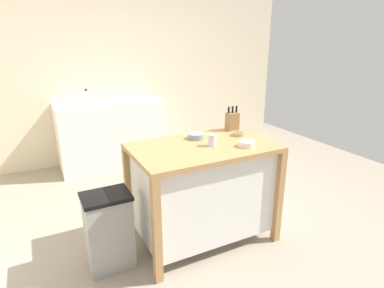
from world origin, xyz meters
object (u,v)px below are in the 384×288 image
Objects in this scene: trash_bin at (109,231)px; sink_faucet at (105,92)px; knife_block at (232,121)px; drinking_cup at (212,140)px; bowl_ceramic_small at (247,144)px; bowl_ceramic_wide at (238,134)px; bowl_stoneware_deep at (196,136)px; kitchen_island at (202,187)px; bottle_dish_soap at (87,97)px.

sink_faucet is (0.56, 2.28, 0.70)m from trash_bin.
knife_block is 0.37× the size of trash_bin.
trash_bin is (-0.89, 0.05, -0.62)m from drinking_cup.
bowl_ceramic_wide is (0.12, 0.29, -0.01)m from bowl_ceramic_small.
knife_block is 0.45m from bowl_stoneware_deep.
bowl_ceramic_small and bowl_stoneware_deep have the same top height.
drinking_cup is (0.06, -0.05, 0.44)m from kitchen_island.
sink_faucet is 1.12× the size of bottle_dish_soap.
bowl_ceramic_small is 2.54m from sink_faucet.
bowl_ceramic_wide is 1.39m from trash_bin.
knife_block is at bearing -61.19° from bottle_dish_soap.
trash_bin is (-1.31, -0.28, -0.66)m from knife_block.
kitchen_island is 0.46m from bowl_stoneware_deep.
kitchen_island is at bearing -82.98° from sink_faucet.
sink_faucet reaches higher than drinking_cup.
trash_bin is at bearing -175.71° from bowl_ceramic_wide.
kitchen_island is at bearing 139.35° from drinking_cup.
bowl_ceramic_wide is 0.57× the size of bottle_dish_soap.
kitchen_island is 6.07× the size of bottle_dish_soap.
sink_faucet reaches higher than trash_bin.
kitchen_island is at bearing -149.87° from knife_block.
sink_faucet reaches higher than bowl_ceramic_small.
bottle_dish_soap is at bearing 115.39° from bowl_ceramic_wide.
trash_bin is at bearing 170.40° from bowl_ceramic_small.
bowl_stoneware_deep is at bearing 166.32° from bowl_ceramic_wide.
trash_bin is 2.45m from sink_faucet.
bowl_stoneware_deep is at bearing -73.27° from bottle_dish_soap.
kitchen_island is 2.35m from sink_faucet.
drinking_cup is 1.09m from trash_bin.
drinking_cup is at bearing -40.65° from kitchen_island.
sink_faucet is (-0.70, 2.18, 0.11)m from bowl_ceramic_wide.
drinking_cup is 2.28m from bottle_dish_soap.
drinking_cup is at bearing -2.91° from trash_bin.
drinking_cup is (-0.42, -0.33, -0.04)m from knife_block.
bowl_stoneware_deep is 0.24m from drinking_cup.
knife_block is 2.14m from bottle_dish_soap.
kitchen_island is 2.28m from bottle_dish_soap.
trash_bin is at bearing -97.41° from bottle_dish_soap.
trash_bin is (-1.26, -0.09, -0.59)m from bowl_ceramic_wide.
bowl_stoneware_deep is 2.05m from bottle_dish_soap.
drinking_cup reaches higher than kitchen_island.
drinking_cup is at bearing -142.04° from knife_block.
sink_faucet reaches higher than bowl_stoneware_deep.
kitchen_island is 1.89× the size of trash_bin.
drinking_cup is at bearing -84.57° from bowl_stoneware_deep.
knife_block is 2.07× the size of bowl_ceramic_wide.
trash_bin is 2.28m from bottle_dish_soap.
kitchen_island is at bearing -75.52° from bottle_dish_soap.
sink_faucet is at bearing 76.29° from trash_bin.
bowl_ceramic_small is 0.58× the size of sink_faucet.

